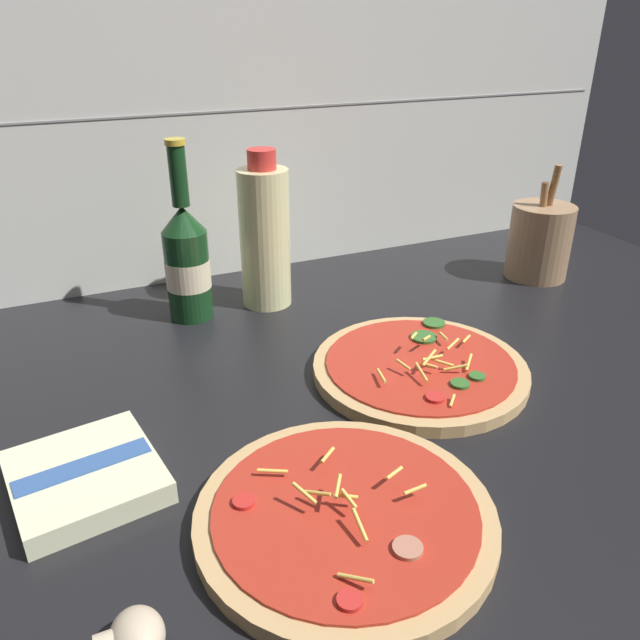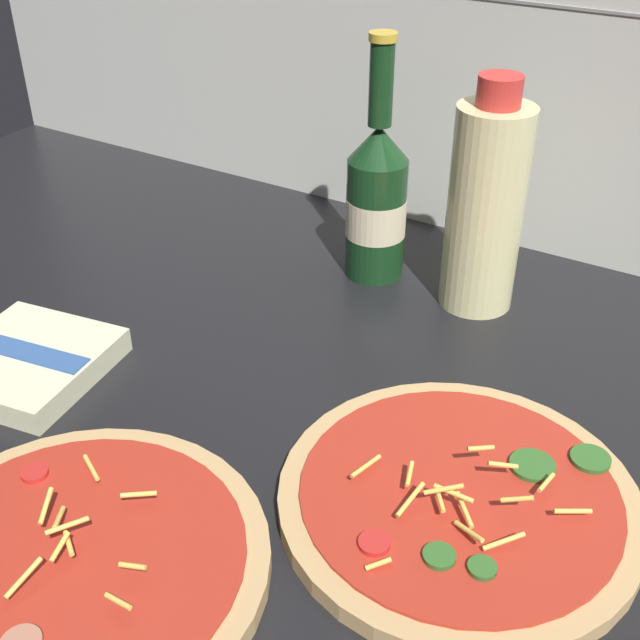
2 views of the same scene
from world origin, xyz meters
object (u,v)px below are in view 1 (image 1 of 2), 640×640
mushroom_left (134,637)px  utensil_crock (540,241)px  pizza_far (420,368)px  oil_bottle (265,236)px  pizza_near (345,516)px  beer_bottle (187,260)px  dish_towel (86,477)px

mushroom_left → utensil_crock: (75.82, 45.09, 4.84)cm
pizza_far → oil_bottle: oil_bottle is taller
mushroom_left → pizza_near: bearing=15.1°
beer_bottle → dish_towel: (-18.48, -33.65, -7.87)cm
mushroom_left → dish_towel: mushroom_left is taller
beer_bottle → oil_bottle: bearing=0.3°
oil_bottle → pizza_far: bearing=-70.2°
utensil_crock → dish_towel: size_ratio=1.23×
oil_bottle → dish_towel: size_ratio=1.52×
beer_bottle → oil_bottle: beer_bottle is taller
pizza_far → beer_bottle: bearing=128.1°
pizza_near → mushroom_left: (-19.34, -5.23, 0.69)cm
pizza_far → beer_bottle: beer_bottle is taller
mushroom_left → dish_towel: 19.99cm
beer_bottle → oil_bottle: size_ratio=1.10×
utensil_crock → dish_towel: (-77.31, -25.16, -5.25)cm
mushroom_left → oil_bottle: bearing=61.5°
pizza_near → mushroom_left: 20.04cm
utensil_crock → dish_towel: 81.47cm
pizza_far → dish_towel: 41.30cm
pizza_near → beer_bottle: beer_bottle is taller
mushroom_left → pizza_far: bearing=32.1°
pizza_near → beer_bottle: (-2.34, 48.35, 8.15)cm
utensil_crock → oil_bottle: bearing=169.6°
pizza_near → beer_bottle: bearing=92.8°
pizza_near → pizza_far: bearing=44.1°
beer_bottle → dish_towel: size_ratio=1.67×
oil_bottle → mushroom_left: size_ratio=4.95×
pizza_far → mushroom_left: 46.67cm
utensil_crock → mushroom_left: bearing=-149.3°
pizza_near → pizza_far: size_ratio=1.00×
pizza_far → oil_bottle: bearing=109.8°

